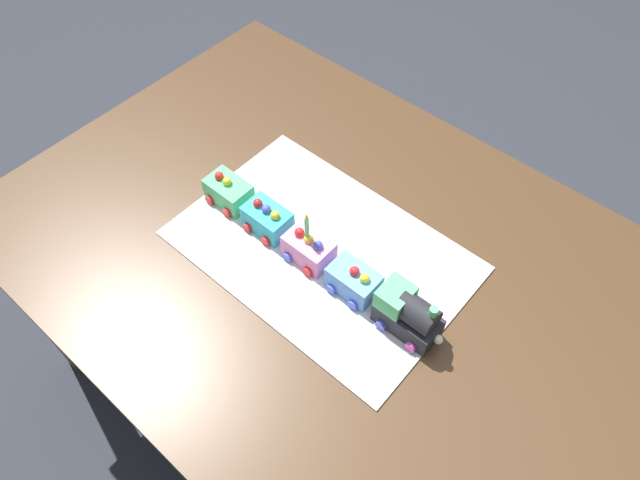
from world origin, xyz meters
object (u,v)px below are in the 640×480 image
(dining_table, at_px, (323,276))
(cake_car_gondola_bubblegum, at_px, (309,248))
(cake_car_flatbed_sky_blue, at_px, (354,281))
(cake_car_hopper_turquoise, at_px, (267,219))
(birthday_candle, at_px, (307,225))
(cake_locomotive, at_px, (408,314))
(cake_car_caboose_mint_green, at_px, (229,192))

(dining_table, xyz_separation_m, cake_car_gondola_bubblegum, (0.01, 0.04, 0.14))
(dining_table, relative_size, cake_car_flatbed_sky_blue, 14.00)
(dining_table, bearing_deg, cake_car_hopper_turquoise, 16.54)
(cake_car_flatbed_sky_blue, relative_size, birthday_candle, 1.52)
(cake_locomotive, height_order, cake_car_caboose_mint_green, cake_locomotive)
(dining_table, xyz_separation_m, cake_locomotive, (-0.24, 0.04, 0.16))
(cake_locomotive, distance_m, cake_car_flatbed_sky_blue, 0.13)
(cake_locomotive, relative_size, birthday_candle, 2.12)
(birthday_candle, bearing_deg, cake_locomotive, -180.00)
(cake_locomotive, xyz_separation_m, birthday_candle, (0.25, 0.00, 0.06))
(cake_locomotive, distance_m, cake_car_caboose_mint_green, 0.48)
(cake_locomotive, relative_size, cake_car_hopper_turquoise, 1.40)
(dining_table, relative_size, birthday_candle, 21.23)
(dining_table, distance_m, cake_locomotive, 0.29)
(birthday_candle, bearing_deg, cake_car_gondola_bubblegum, 180.00)
(cake_car_caboose_mint_green, bearing_deg, cake_car_gondola_bubblegum, 180.00)
(cake_car_hopper_turquoise, bearing_deg, cake_car_flatbed_sky_blue, 180.00)
(cake_car_gondola_bubblegum, relative_size, birthday_candle, 1.52)
(cake_car_caboose_mint_green, relative_size, birthday_candle, 1.52)
(cake_locomotive, bearing_deg, birthday_candle, 0.00)
(birthday_candle, bearing_deg, cake_car_caboose_mint_green, 0.00)
(cake_car_flatbed_sky_blue, height_order, cake_car_hopper_turquoise, same)
(birthday_candle, bearing_deg, cake_car_flatbed_sky_blue, 180.00)
(cake_car_gondola_bubblegum, xyz_separation_m, birthday_candle, (0.00, 0.00, 0.07))
(cake_locomotive, height_order, birthday_candle, birthday_candle)
(dining_table, height_order, cake_car_caboose_mint_green, cake_car_caboose_mint_green)
(dining_table, distance_m, cake_car_gondola_bubblegum, 0.15)
(cake_car_caboose_mint_green, height_order, birthday_candle, birthday_candle)
(dining_table, distance_m, cake_car_flatbed_sky_blue, 0.18)
(cake_car_hopper_turquoise, relative_size, cake_car_caboose_mint_green, 1.00)
(cake_locomotive, bearing_deg, cake_car_gondola_bubblegum, 0.00)
(cake_car_flatbed_sky_blue, xyz_separation_m, cake_car_hopper_turquoise, (0.24, 0.00, 0.00))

